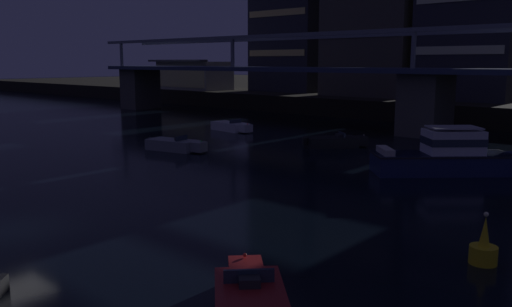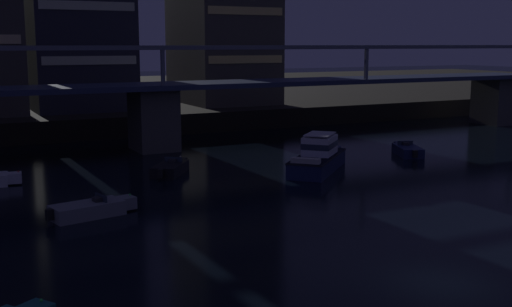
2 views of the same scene
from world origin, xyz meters
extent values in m
plane|color=black|center=(0.00, 0.00, 0.00)|extent=(400.00, 400.00, 0.00)
cube|color=black|center=(0.00, 85.02, 1.10)|extent=(240.00, 80.00, 2.20)
cube|color=#4C4944|center=(0.00, 37.02, 2.77)|extent=(3.60, 4.40, 5.55)
cube|color=#4C4944|center=(42.54, 37.02, 2.77)|extent=(3.60, 4.40, 5.55)
cube|color=#2D3856|center=(0.00, 37.02, 5.78)|extent=(91.08, 6.40, 0.45)
cube|color=slate|center=(0.00, 34.12, 9.20)|extent=(91.08, 0.36, 0.36)
cube|color=slate|center=(0.00, 39.92, 9.20)|extent=(91.08, 0.36, 0.36)
cube|color=slate|center=(0.00, 34.12, 7.60)|extent=(0.30, 0.30, 3.20)
cube|color=slate|center=(21.27, 34.12, 7.60)|extent=(0.30, 0.30, 3.20)
cube|color=beige|center=(-2.59, 49.96, 7.81)|extent=(9.87, 0.10, 0.90)
cube|color=beige|center=(-2.59, 49.96, 13.42)|extent=(9.87, 0.10, 0.90)
cube|color=#F2D172|center=(15.26, 49.16, 7.74)|extent=(9.47, 0.10, 0.90)
cube|color=#F2D172|center=(15.26, 49.16, 13.27)|extent=(9.47, 0.10, 0.90)
cube|color=#19234C|center=(7.98, 21.99, 0.60)|extent=(7.59, 7.39, 1.20)
cube|color=#19234C|center=(11.28, 25.12, 0.68)|extent=(1.78, 1.79, 1.04)
cube|color=black|center=(7.98, 21.99, 1.15)|extent=(7.71, 7.51, 0.10)
cube|color=white|center=(8.42, 22.40, 1.90)|extent=(3.77, 3.73, 1.40)
cube|color=#283342|center=(8.42, 22.40, 1.95)|extent=(3.82, 3.78, 0.44)
cube|color=silver|center=(8.42, 22.40, 2.75)|extent=(3.39, 3.35, 0.08)
cube|color=#B7B2A8|center=(5.51, 19.65, 1.38)|extent=(1.87, 1.92, 0.36)
cube|color=black|center=(-2.43, 25.83, 0.40)|extent=(3.80, 4.20, 0.80)
cube|color=black|center=(-0.98, 27.75, 0.45)|extent=(1.33, 1.32, 0.70)
cube|color=#283342|center=(-1.92, 26.51, 0.98)|extent=(1.14, 0.90, 0.36)
cube|color=#262628|center=(-2.07, 26.31, 0.92)|extent=(0.69, 0.66, 0.24)
cube|color=black|center=(-3.74, 24.11, 0.50)|extent=(0.50, 0.50, 0.60)
sphere|color=beige|center=(-0.83, 27.94, 0.88)|extent=(0.12, 0.12, 0.12)
cube|color=#19234C|center=(18.64, 24.29, 0.40)|extent=(3.24, 4.30, 0.80)
cube|color=#19234C|center=(19.62, 26.49, 0.45)|extent=(1.27, 1.22, 0.70)
cube|color=#283342|center=(18.99, 25.06, 0.98)|extent=(1.27, 0.64, 0.36)
cube|color=#262628|center=(18.88, 24.84, 0.92)|extent=(0.67, 0.59, 0.24)
cube|color=black|center=(17.76, 22.32, 0.50)|extent=(0.48, 0.48, 0.60)
sphere|color=#33D84C|center=(19.72, 26.71, 0.88)|extent=(0.12, 0.12, 0.12)
sphere|color=#33D84C|center=(-14.96, 3.34, 0.88)|extent=(0.12, 0.12, 0.12)
cube|color=gray|center=(-10.51, 16.65, 0.40)|extent=(4.20, 2.58, 0.80)
cube|color=gray|center=(-8.15, 17.16, 0.45)|extent=(1.09, 1.16, 0.70)
cube|color=#283342|center=(-9.67, 16.83, 0.98)|extent=(0.38, 1.34, 0.36)
cube|color=#262628|center=(-9.92, 16.78, 0.92)|extent=(0.51, 0.63, 0.24)
cube|color=black|center=(-12.61, 16.20, 0.50)|extent=(0.43, 0.43, 0.60)
sphere|color=#33D84C|center=(-7.91, 17.21, 0.88)|extent=(0.12, 0.12, 0.12)
cube|color=silver|center=(-13.09, 27.46, 0.45)|extent=(1.02, 1.10, 0.70)
sphere|color=red|center=(-12.84, 27.43, 0.88)|extent=(0.12, 0.12, 0.12)
camera|label=1|loc=(20.49, -8.44, 6.54)|focal=37.27mm
camera|label=2|loc=(-17.79, -18.51, 9.54)|focal=45.01mm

